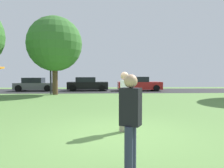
# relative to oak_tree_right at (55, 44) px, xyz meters

# --- Properties ---
(ground_plane) EXTENTS (44.00, 44.00, 0.00)m
(ground_plane) POSITION_rel_oak_tree_right_xyz_m (4.38, -11.88, -4.19)
(ground_plane) COLOR #5B8442
(road_strip) EXTENTS (44.00, 6.40, 0.01)m
(road_strip) POSITION_rel_oak_tree_right_xyz_m (4.38, 4.12, -4.19)
(road_strip) COLOR #28282B
(road_strip) RESTS_ON ground_plane
(oak_tree_right) EXTENTS (4.52, 4.52, 6.47)m
(oak_tree_right) POSITION_rel_oak_tree_right_xyz_m (0.00, 0.00, 0.00)
(oak_tree_right) COLOR brown
(oak_tree_right) RESTS_ON ground_plane
(person_catcher) EXTENTS (0.39, 0.34, 1.64)m
(person_catcher) POSITION_rel_oak_tree_right_xyz_m (4.42, -14.26, -3.29)
(person_catcher) COLOR #2D334C
(person_catcher) RESTS_ON ground_plane
(person_bystander) EXTENTS (0.30, 0.32, 1.72)m
(person_bystander) POSITION_rel_oak_tree_right_xyz_m (4.60, -11.66, -3.24)
(person_bystander) COLOR gray
(person_bystander) RESTS_ON ground_plane
(parked_car_grey) EXTENTS (4.05, 1.98, 1.36)m
(parked_car_grey) POSITION_rel_oak_tree_right_xyz_m (-2.98, 4.25, -3.57)
(parked_car_grey) COLOR slate
(parked_car_grey) RESTS_ON ground_plane
(parked_car_black) EXTENTS (4.18, 1.96, 1.41)m
(parked_car_black) POSITION_rel_oak_tree_right_xyz_m (2.38, 4.42, -3.54)
(parked_car_black) COLOR black
(parked_car_black) RESTS_ON ground_plane
(parked_car_red) EXTENTS (4.48, 2.02, 1.46)m
(parked_car_red) POSITION_rel_oak_tree_right_xyz_m (7.74, 4.04, -3.52)
(parked_car_red) COLOR #B21E1E
(parked_car_red) RESTS_ON ground_plane
(street_lamp_post) EXTENTS (0.14, 0.14, 4.50)m
(street_lamp_post) POSITION_rel_oak_tree_right_xyz_m (-0.44, 0.32, -1.94)
(street_lamp_post) COLOR #2D2D33
(street_lamp_post) RESTS_ON ground_plane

